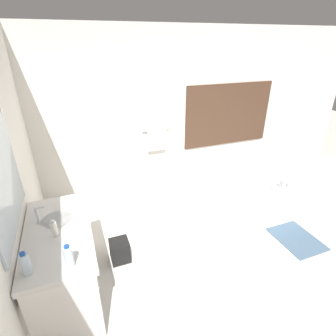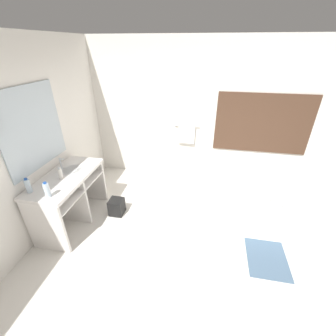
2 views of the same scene
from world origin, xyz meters
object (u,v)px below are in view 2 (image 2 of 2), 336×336
at_px(soap_dispenser, 60,173).
at_px(bathtub, 259,191).
at_px(water_bottle_2, 28,186).
at_px(waste_bin, 117,207).
at_px(water_bottle_1, 47,190).

bearing_deg(soap_dispenser, bathtub, 19.21).
xyz_separation_m(water_bottle_2, waste_bin, (0.81, 0.75, -0.81)).
distance_m(water_bottle_1, waste_bin, 1.25).
distance_m(bathtub, soap_dispenser, 3.22).
distance_m(water_bottle_1, soap_dispenser, 0.45).
xyz_separation_m(bathtub, soap_dispenser, (-2.98, -1.04, 0.63)).
bearing_deg(waste_bin, soap_dispenser, -149.56).
height_order(water_bottle_2, soap_dispenser, water_bottle_2).
bearing_deg(soap_dispenser, waste_bin, 30.44).
relative_size(bathtub, water_bottle_2, 7.76).
xyz_separation_m(water_bottle_1, water_bottle_2, (-0.31, 0.05, -0.00)).
relative_size(bathtub, waste_bin, 5.89).
distance_m(soap_dispenser, waste_bin, 1.07).
xyz_separation_m(water_bottle_1, soap_dispenser, (-0.12, 0.44, -0.02)).
bearing_deg(bathtub, waste_bin, -164.00).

